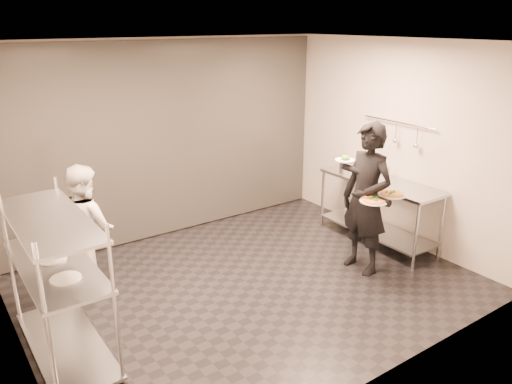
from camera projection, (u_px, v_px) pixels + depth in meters
room_shell at (199, 152)px, 6.45m from camera, size 5.00×4.00×2.80m
pass_rack at (57, 278)px, 4.57m from camera, size 0.60×1.60×1.50m
prep_counter at (379, 200)px, 6.97m from camera, size 0.60×1.80×0.92m
utensil_rail at (396, 133)px, 6.80m from camera, size 0.07×1.20×0.31m
waiter at (366, 199)px, 6.08m from camera, size 0.47×0.70×1.89m
chef at (86, 227)px, 5.76m from camera, size 0.73×0.84×1.50m
pizza_plate_near at (374, 200)px, 5.83m from camera, size 0.33×0.33×0.05m
pizza_plate_far at (392, 194)px, 6.00m from camera, size 0.32×0.32×0.05m
salad_plate at (345, 158)px, 6.17m from camera, size 0.25×0.25×0.07m
pos_monitor at (360, 171)px, 6.99m from camera, size 0.06×0.23×0.16m
bottle_green at (368, 172)px, 6.78m from camera, size 0.07×0.07×0.26m
bottle_clear at (388, 172)px, 6.92m from camera, size 0.05×0.05×0.18m
bottle_dark at (342, 162)px, 7.42m from camera, size 0.06×0.06×0.19m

